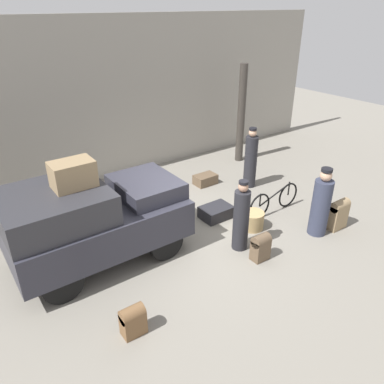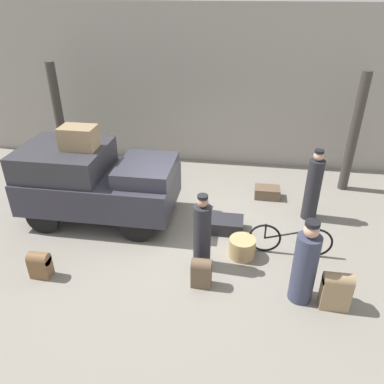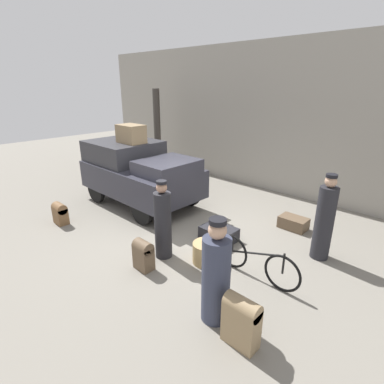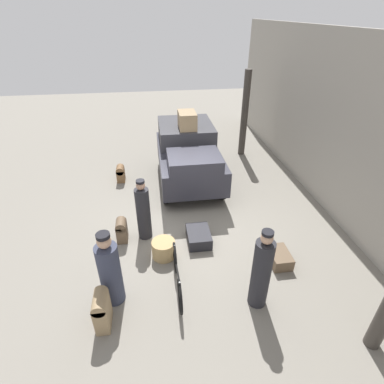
{
  "view_description": "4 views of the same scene",
  "coord_description": "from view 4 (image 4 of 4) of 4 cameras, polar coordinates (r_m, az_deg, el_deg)",
  "views": [
    {
      "loc": [
        -4.16,
        -5.85,
        4.75
      ],
      "look_at": [
        0.2,
        0.2,
        0.95
      ],
      "focal_mm": 35.0,
      "sensor_mm": 36.0,
      "label": 1
    },
    {
      "loc": [
        1.26,
        -6.76,
        4.87
      ],
      "look_at": [
        0.2,
        0.2,
        0.95
      ],
      "focal_mm": 35.0,
      "sensor_mm": 36.0,
      "label": 2
    },
    {
      "loc": [
        4.6,
        -4.44,
        3.27
      ],
      "look_at": [
        0.2,
        0.2,
        0.95
      ],
      "focal_mm": 28.0,
      "sensor_mm": 36.0,
      "label": 3
    },
    {
      "loc": [
        6.5,
        -0.69,
        4.84
      ],
      "look_at": [
        0.2,
        0.2,
        0.95
      ],
      "focal_mm": 28.0,
      "sensor_mm": 36.0,
      "label": 4
    }
  ],
  "objects": [
    {
      "name": "truck",
      "position": [
        9.47,
        -0.69,
        7.27
      ],
      "size": [
        3.44,
        1.85,
        1.73
      ],
      "color": "black",
      "rests_on": "ground"
    },
    {
      "name": "porter_carrying_trunk",
      "position": [
        5.88,
        -15.37,
        -14.4
      ],
      "size": [
        0.41,
        0.41,
        1.61
      ],
      "color": "#33384C",
      "rests_on": "ground"
    },
    {
      "name": "suitcase_black_upright",
      "position": [
        7.45,
        -13.26,
        -6.97
      ],
      "size": [
        0.37,
        0.25,
        0.58
      ],
      "color": "brown",
      "rests_on": "ground"
    },
    {
      "name": "porter_standing_middle",
      "position": [
        7.21,
        -9.26,
        -3.76
      ],
      "size": [
        0.33,
        0.33,
        1.59
      ],
      "color": "#232328",
      "rests_on": "ground"
    },
    {
      "name": "station_building_facade",
      "position": [
        8.46,
        27.22,
        10.18
      ],
      "size": [
        16.0,
        0.15,
        4.5
      ],
      "color": "gray",
      "rests_on": "ground"
    },
    {
      "name": "trunk_barrel_dark",
      "position": [
        10.04,
        -13.45,
        3.54
      ],
      "size": [
        0.38,
        0.25,
        0.54
      ],
      "color": "brown",
      "rests_on": "ground"
    },
    {
      "name": "bicycle",
      "position": [
        6.16,
        -2.81,
        -15.54
      ],
      "size": [
        1.68,
        0.04,
        0.7
      ],
      "color": "black",
      "rests_on": "ground"
    },
    {
      "name": "ground_plane",
      "position": [
        8.13,
        -1.6,
        -5.1
      ],
      "size": [
        30.0,
        30.0,
        0.0
      ],
      "primitive_type": "plane",
      "color": "gray"
    },
    {
      "name": "trunk_large_brown",
      "position": [
        7.31,
        1.27,
        -8.48
      ],
      "size": [
        0.75,
        0.55,
        0.29
      ],
      "color": "#232328",
      "rests_on": "ground"
    },
    {
      "name": "canopy_pillar_left",
      "position": [
        11.48,
        9.98,
        14.37
      ],
      "size": [
        0.25,
        0.25,
        3.11
      ],
      "color": "#38332D",
      "rests_on": "ground"
    },
    {
      "name": "wicker_basket",
      "position": [
        6.92,
        -5.42,
        -10.73
      ],
      "size": [
        0.53,
        0.53,
        0.41
      ],
      "color": "tan",
      "rests_on": "ground"
    },
    {
      "name": "trunk_wicker_pale",
      "position": [
        7.06,
        16.28,
        -11.86
      ],
      "size": [
        0.64,
        0.42,
        0.28
      ],
      "color": "brown",
      "rests_on": "ground"
    },
    {
      "name": "conductor_in_dark_uniform",
      "position": [
        5.71,
        13.06,
        -14.63
      ],
      "size": [
        0.35,
        0.35,
        1.73
      ],
      "color": "#232328",
      "rests_on": "ground"
    },
    {
      "name": "trunk_umber_medium",
      "position": [
        5.79,
        -16.83,
        -20.63
      ],
      "size": [
        0.48,
        0.24,
        0.73
      ],
      "color": "#937A56",
      "rests_on": "ground"
    },
    {
      "name": "trunk_on_truck_roof",
      "position": [
        9.32,
        -0.92,
        13.53
      ],
      "size": [
        0.76,
        0.52,
        0.49
      ],
      "color": "#937A56",
      "rests_on": "truck"
    }
  ]
}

